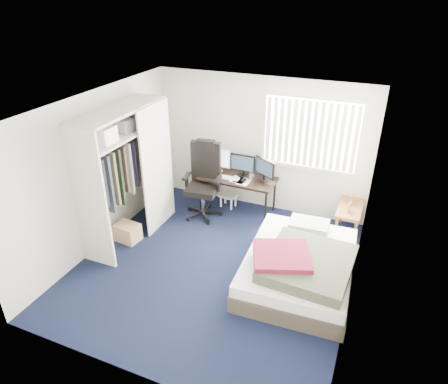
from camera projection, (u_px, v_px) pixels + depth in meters
ground at (215, 266)px, 6.17m from camera, size 4.20×4.20×0.00m
room_shell at (214, 178)px, 5.47m from camera, size 4.20×4.20×4.20m
window_assembly at (311, 134)px, 6.78m from camera, size 1.72×0.09×1.32m
closet at (125, 163)px, 6.33m from camera, size 0.64×1.84×2.22m
desk at (238, 175)px, 7.36m from camera, size 1.44×0.67×1.15m
office_chair at (204, 188)px, 7.34m from camera, size 0.74×0.74×1.41m
footstool at (228, 197)px, 7.72m from camera, size 0.34×0.29×0.26m
nightstand at (350, 210)px, 6.75m from camera, size 0.39×0.78×0.71m
bed at (299, 265)px, 5.74m from camera, size 1.59×2.06×0.66m
pine_box at (128, 232)px, 6.73m from camera, size 0.42×0.34×0.30m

